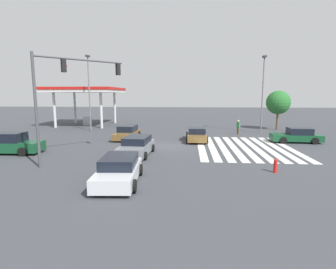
{
  "coord_description": "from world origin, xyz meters",
  "views": [
    {
      "loc": [
        -23.31,
        -1.82,
        4.66
      ],
      "look_at": [
        0.0,
        0.0,
        1.08
      ],
      "focal_mm": 28.0,
      "sensor_mm": 36.0,
      "label": 1
    }
  ],
  "objects_px": {
    "car_1": "(9,143)",
    "street_light_pole_a": "(89,87)",
    "traffic_signal_mast": "(63,87)",
    "car_6": "(127,133)",
    "car_3": "(197,135)",
    "fire_hydrant": "(275,166)",
    "pedestrian": "(238,126)",
    "car_0": "(137,146)",
    "car_2": "(119,170)",
    "car_4": "(297,136)",
    "tree_corner_a": "(278,103)",
    "street_light_pole_b": "(263,88)"
  },
  "relations": [
    {
      "from": "car_1",
      "to": "street_light_pole_a",
      "type": "distance_m",
      "value": 14.13
    },
    {
      "from": "traffic_signal_mast",
      "to": "car_6",
      "type": "xyz_separation_m",
      "value": [
        10.14,
        -1.77,
        -4.48
      ]
    },
    {
      "from": "car_3",
      "to": "fire_hydrant",
      "type": "distance_m",
      "value": 11.44
    },
    {
      "from": "pedestrian",
      "to": "street_light_pole_a",
      "type": "xyz_separation_m",
      "value": [
        1.49,
        18.4,
        4.62
      ]
    },
    {
      "from": "car_0",
      "to": "car_2",
      "type": "height_order",
      "value": "car_0"
    },
    {
      "from": "street_light_pole_a",
      "to": "fire_hydrant",
      "type": "distance_m",
      "value": 25.06
    },
    {
      "from": "traffic_signal_mast",
      "to": "car_4",
      "type": "xyz_separation_m",
      "value": [
        9.31,
        -18.85,
        -4.48
      ]
    },
    {
      "from": "car_4",
      "to": "pedestrian",
      "type": "bearing_deg",
      "value": -43.54
    },
    {
      "from": "car_2",
      "to": "pedestrian",
      "type": "relative_size",
      "value": 2.74
    },
    {
      "from": "car_1",
      "to": "traffic_signal_mast",
      "type": "bearing_deg",
      "value": -24.9
    },
    {
      "from": "car_0",
      "to": "car_6",
      "type": "height_order",
      "value": "car_0"
    },
    {
      "from": "car_2",
      "to": "fire_hydrant",
      "type": "height_order",
      "value": "car_2"
    },
    {
      "from": "traffic_signal_mast",
      "to": "car_1",
      "type": "relative_size",
      "value": 1.48
    },
    {
      "from": "car_1",
      "to": "pedestrian",
      "type": "bearing_deg",
      "value": 27.99
    },
    {
      "from": "tree_corner_a",
      "to": "fire_hydrant",
      "type": "relative_size",
      "value": 6.0
    },
    {
      "from": "car_0",
      "to": "car_3",
      "type": "distance_m",
      "value": 8.19
    },
    {
      "from": "car_1",
      "to": "fire_hydrant",
      "type": "relative_size",
      "value": 5.7
    },
    {
      "from": "car_2",
      "to": "tree_corner_a",
      "type": "height_order",
      "value": "tree_corner_a"
    },
    {
      "from": "street_light_pole_a",
      "to": "car_1",
      "type": "bearing_deg",
      "value": 172.65
    },
    {
      "from": "car_1",
      "to": "street_light_pole_b",
      "type": "bearing_deg",
      "value": 27.37
    },
    {
      "from": "car_6",
      "to": "tree_corner_a",
      "type": "distance_m",
      "value": 20.3
    },
    {
      "from": "car_0",
      "to": "fire_hydrant",
      "type": "bearing_deg",
      "value": 70.16
    },
    {
      "from": "pedestrian",
      "to": "fire_hydrant",
      "type": "distance_m",
      "value": 15.41
    },
    {
      "from": "street_light_pole_b",
      "to": "tree_corner_a",
      "type": "bearing_deg",
      "value": -43.53
    },
    {
      "from": "car_0",
      "to": "pedestrian",
      "type": "bearing_deg",
      "value": 142.57
    },
    {
      "from": "car_4",
      "to": "fire_hydrant",
      "type": "height_order",
      "value": "car_4"
    },
    {
      "from": "car_1",
      "to": "car_2",
      "type": "distance_m",
      "value": 12.27
    },
    {
      "from": "car_1",
      "to": "street_light_pole_a",
      "type": "height_order",
      "value": "street_light_pole_a"
    },
    {
      "from": "car_6",
      "to": "tree_corner_a",
      "type": "bearing_deg",
      "value": 117.37
    },
    {
      "from": "car_3",
      "to": "tree_corner_a",
      "type": "relative_size",
      "value": 0.9
    },
    {
      "from": "car_2",
      "to": "tree_corner_a",
      "type": "xyz_separation_m",
      "value": [
        22.37,
        -15.4,
        2.93
      ]
    },
    {
      "from": "street_light_pole_b",
      "to": "tree_corner_a",
      "type": "relative_size",
      "value": 1.77
    },
    {
      "from": "tree_corner_a",
      "to": "traffic_signal_mast",
      "type": "bearing_deg",
      "value": 133.07
    },
    {
      "from": "car_0",
      "to": "street_light_pole_b",
      "type": "distance_m",
      "value": 18.75
    },
    {
      "from": "car_6",
      "to": "street_light_pole_a",
      "type": "xyz_separation_m",
      "value": [
        5.57,
        6.08,
        4.89
      ]
    },
    {
      "from": "traffic_signal_mast",
      "to": "street_light_pole_a",
      "type": "xyz_separation_m",
      "value": [
        15.71,
        4.31,
        0.41
      ]
    },
    {
      "from": "car_6",
      "to": "pedestrian",
      "type": "distance_m",
      "value": 12.98
    },
    {
      "from": "pedestrian",
      "to": "tree_corner_a",
      "type": "relative_size",
      "value": 0.32
    },
    {
      "from": "car_1",
      "to": "street_light_pole_a",
      "type": "bearing_deg",
      "value": 80.44
    },
    {
      "from": "street_light_pole_b",
      "to": "tree_corner_a",
      "type": "xyz_separation_m",
      "value": [
        3.05,
        -2.9,
        -1.79
      ]
    },
    {
      "from": "car_6",
      "to": "pedestrian",
      "type": "height_order",
      "value": "pedestrian"
    },
    {
      "from": "car_1",
      "to": "street_light_pole_b",
      "type": "xyz_separation_m",
      "value": [
        13.1,
        -23.08,
        4.59
      ]
    },
    {
      "from": "traffic_signal_mast",
      "to": "pedestrian",
      "type": "xyz_separation_m",
      "value": [
        14.22,
        -14.1,
        -4.21
      ]
    },
    {
      "from": "pedestrian",
      "to": "car_0",
      "type": "bearing_deg",
      "value": 3.85
    },
    {
      "from": "traffic_signal_mast",
      "to": "car_4",
      "type": "distance_m",
      "value": 21.5
    },
    {
      "from": "street_light_pole_b",
      "to": "car_0",
      "type": "bearing_deg",
      "value": 135.06
    },
    {
      "from": "car_1",
      "to": "street_light_pole_a",
      "type": "relative_size",
      "value": 0.52
    },
    {
      "from": "car_4",
      "to": "street_light_pole_a",
      "type": "xyz_separation_m",
      "value": [
        6.4,
        23.16,
        4.89
      ]
    },
    {
      "from": "car_4",
      "to": "street_light_pole_b",
      "type": "height_order",
      "value": "street_light_pole_b"
    },
    {
      "from": "tree_corner_a",
      "to": "fire_hydrant",
      "type": "bearing_deg",
      "value": 161.9
    }
  ]
}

